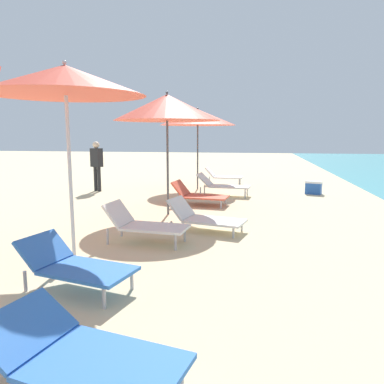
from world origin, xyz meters
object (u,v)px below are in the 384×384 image
object	(u,v)px
lounger_third_inland	(75,265)
umbrella_fourth	(167,108)
umbrella_farthest	(198,117)
umbrella_third	(65,80)
lounger_fourth_shoreside	(199,194)
lounger_second_shoreside	(81,355)
lounger_farthest_inland	(222,185)
person_walking_near	(97,161)
lounger_farthest_shoreside	(223,176)
cooler_box	(314,188)
lounger_fourth_inland	(204,217)
lounger_third_shoreside	(144,224)

from	to	relation	value
lounger_third_inland	umbrella_fourth	world-z (taller)	umbrella_fourth
umbrella_farthest	umbrella_third	bearing A→B (deg)	-95.07
lounger_third_inland	lounger_fourth_shoreside	size ratio (longest dim) A/B	0.97
lounger_second_shoreside	lounger_third_inland	bearing A→B (deg)	130.97
lounger_farthest_inland	person_walking_near	world-z (taller)	person_walking_near
umbrella_fourth	lounger_farthest_shoreside	distance (m)	5.72
lounger_fourth_shoreside	lounger_farthest_inland	world-z (taller)	lounger_farthest_inland
lounger_farthest_shoreside	lounger_farthest_inland	world-z (taller)	lounger_farthest_inland
lounger_second_shoreside	cooler_box	bearing A→B (deg)	85.07
lounger_fourth_inland	cooler_box	xyz separation A→B (m)	(2.67, 4.86, -0.06)
lounger_fourth_shoreside	person_walking_near	xyz separation A→B (m)	(-3.54, 1.77, 0.68)
umbrella_farthest	lounger_farthest_inland	bearing A→B (deg)	-52.37
umbrella_third	lounger_third_shoreside	world-z (taller)	umbrella_third
lounger_second_shoreside	umbrella_fourth	distance (m)	6.16
lounger_third_shoreside	cooler_box	distance (m)	6.79
lounger_farthest_shoreside	person_walking_near	distance (m)	4.48
umbrella_fourth	umbrella_farthest	bearing A→B (deg)	89.47
umbrella_fourth	person_walking_near	xyz separation A→B (m)	(-3.04, 3.01, -1.41)
lounger_fourth_inland	person_walking_near	size ratio (longest dim) A/B	0.95
lounger_third_shoreside	cooler_box	size ratio (longest dim) A/B	2.63
umbrella_fourth	umbrella_farthest	distance (m)	4.00
lounger_third_inland	umbrella_fourth	size ratio (longest dim) A/B	0.53
umbrella_fourth	person_walking_near	distance (m)	4.50
person_walking_near	umbrella_farthest	bearing A→B (deg)	-47.69
person_walking_near	lounger_farthest_shoreside	bearing A→B (deg)	-34.54
umbrella_farthest	lounger_farthest_shoreside	world-z (taller)	umbrella_farthest
lounger_farthest_shoreside	person_walking_near	size ratio (longest dim) A/B	0.85
umbrella_fourth	lounger_farthest_inland	xyz separation A→B (m)	(0.97, 2.79, -2.03)
umbrella_third	umbrella_fourth	world-z (taller)	umbrella_third
umbrella_farthest	person_walking_near	bearing A→B (deg)	-162.12
lounger_fourth_inland	person_walking_near	world-z (taller)	person_walking_near
umbrella_third	person_walking_near	distance (m)	6.86
lounger_second_shoreside	umbrella_third	size ratio (longest dim) A/B	0.55
lounger_second_shoreside	umbrella_fourth	xyz separation A→B (m)	(-0.78, 5.75, 2.07)
lounger_second_shoreside	lounger_farthest_shoreside	bearing A→B (deg)	102.39
person_walking_near	cooler_box	world-z (taller)	person_walking_near
lounger_third_inland	lounger_farthest_shoreside	distance (m)	9.49
umbrella_fourth	cooler_box	bearing A→B (deg)	44.28
umbrella_farthest	lounger_fourth_inland	bearing A→B (deg)	-79.58
lounger_second_shoreside	umbrella_fourth	bearing A→B (deg)	110.04
lounger_farthest_shoreside	lounger_fourth_inland	bearing A→B (deg)	-86.77
lounger_second_shoreside	lounger_third_inland	distance (m)	1.82
umbrella_fourth	person_walking_near	world-z (taller)	umbrella_fourth
lounger_third_shoreside	lounger_farthest_shoreside	size ratio (longest dim) A/B	1.04
lounger_fourth_inland	cooler_box	distance (m)	5.54
umbrella_third	lounger_farthest_inland	xyz separation A→B (m)	(1.57, 6.00, -2.16)
lounger_fourth_shoreside	lounger_farthest_inland	distance (m)	1.62
lounger_fourth_shoreside	lounger_third_shoreside	bearing A→B (deg)	-89.71
lounger_farthest_inland	cooler_box	world-z (taller)	lounger_farthest_inland
person_walking_near	lounger_third_inland	bearing A→B (deg)	-133.18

